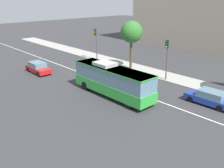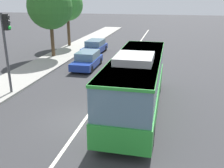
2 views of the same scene
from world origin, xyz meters
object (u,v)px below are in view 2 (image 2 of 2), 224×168
object	(u,v)px
transit_bus	(137,80)
street_tree_kerbside_left	(67,5)
traffic_light_near_corner	(7,40)
sedan_blue	(95,47)
sedan_blue_ahead	(87,60)
street_tree_kerbside_centre	(50,7)

from	to	relation	value
transit_bus	street_tree_kerbside_left	world-z (taller)	street_tree_kerbside_left
traffic_light_near_corner	sedan_blue	bearing A→B (deg)	79.38
transit_bus	sedan_blue_ahead	size ratio (longest dim) A/B	2.21
traffic_light_near_corner	street_tree_kerbside_centre	bearing A→B (deg)	97.40
sedan_blue_ahead	street_tree_kerbside_centre	xyz separation A→B (m)	(3.30, 4.80, 4.39)
transit_bus	street_tree_kerbside_left	xyz separation A→B (m)	(17.41, 10.85, 3.26)
sedan_blue_ahead	street_tree_kerbside_left	xyz separation A→B (m)	(9.31, 5.40, 4.35)
sedan_blue	street_tree_kerbside_centre	distance (m)	6.42
traffic_light_near_corner	street_tree_kerbside_centre	size ratio (longest dim) A/B	0.70
sedan_blue_ahead	street_tree_kerbside_left	world-z (taller)	street_tree_kerbside_left
sedan_blue_ahead	traffic_light_near_corner	world-z (taller)	traffic_light_near_corner
traffic_light_near_corner	street_tree_kerbside_centre	world-z (taller)	street_tree_kerbside_centre
transit_bus	sedan_blue_ahead	distance (m)	9.82
transit_bus	traffic_light_near_corner	size ratio (longest dim) A/B	1.92
sedan_blue	street_tree_kerbside_left	size ratio (longest dim) A/B	0.65
transit_bus	street_tree_kerbside_left	size ratio (longest dim) A/B	1.43
traffic_light_near_corner	street_tree_kerbside_left	xyz separation A→B (m)	(16.60, 2.64, 1.51)
traffic_light_near_corner	street_tree_kerbside_left	world-z (taller)	street_tree_kerbside_left
sedan_blue	sedan_blue_ahead	distance (m)	6.24
sedan_blue	traffic_light_near_corner	distance (m)	13.83
street_tree_kerbside_centre	street_tree_kerbside_left	bearing A→B (deg)	5.69
street_tree_kerbside_centre	sedan_blue	bearing A→B (deg)	-52.57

